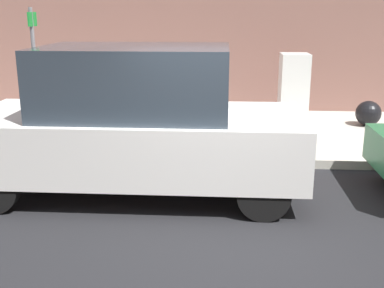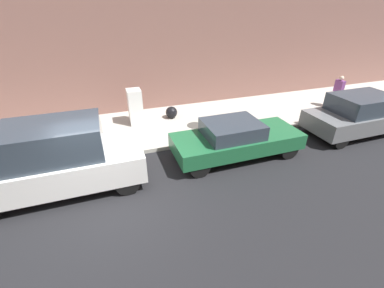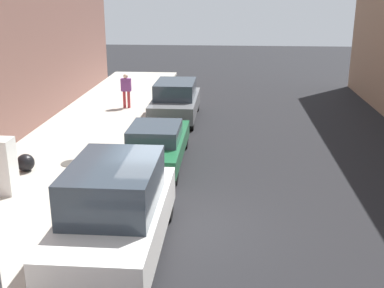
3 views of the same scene
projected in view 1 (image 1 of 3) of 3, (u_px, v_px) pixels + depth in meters
The scene contains 6 objects.
ground_plane at pixel (227, 229), 5.97m from camera, with size 80.00×80.00×0.00m, color black.
sidewalk_slab at pixel (226, 133), 10.35m from camera, with size 4.23×44.00×0.16m, color #B2ADA0.
discarded_refrigerator at pixel (293, 90), 10.49m from camera, with size 0.68×0.61×1.57m.
street_sign_post at pixel (36, 72), 8.52m from camera, with size 0.36×0.07×2.52m.
trash_bag at pixel (368, 113), 10.59m from camera, with size 0.55×0.55×0.55m, color black.
parked_van_white at pixel (137, 122), 6.95m from camera, with size 2.03×4.77×2.15m.
Camera 1 is at (5.48, -0.06, 2.63)m, focal length 45.00 mm.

